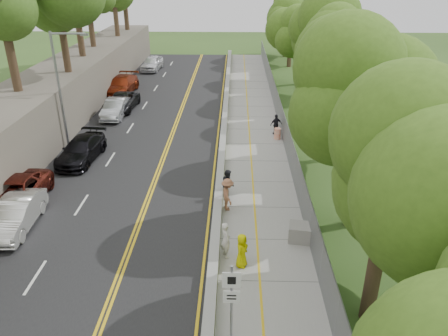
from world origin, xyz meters
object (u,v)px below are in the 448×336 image
signpost (232,295)px  construction_barrel (277,134)px  car_1 (16,215)px  concrete_block (302,233)px  car_2 (15,194)px  person_far (276,124)px  streetlight (62,83)px  painter_0 (242,251)px

signpost → construction_barrel: signpost is taller
construction_barrel → car_1: bearing=-138.3°
signpost → car_1: 12.62m
concrete_block → car_2: 15.16m
person_far → signpost: bearing=61.4°
streetlight → painter_0: bearing=-47.5°
streetlight → car_1: (0.89, -10.30, -3.86)m
person_far → painter_0: bearing=60.6°
concrete_block → person_far: 13.96m
painter_0 → concrete_block: bearing=-36.0°
construction_barrel → painter_0: bearing=-100.6°
streetlight → signpost: bearing=-55.9°
car_2 → painter_0: size_ratio=3.41×
concrete_block → car_2: car_2 is taller
construction_barrel → concrete_block: construction_barrel is taller
painter_0 → car_2: bearing=87.3°
signpost → concrete_block: (3.25, 6.02, -1.51)m
signpost → painter_0: signpost is taller
concrete_block → signpost: bearing=-118.4°
car_1 → person_far: size_ratio=2.86×
construction_barrel → concrete_block: size_ratio=0.68×
painter_0 → car_1: bearing=95.2°
painter_0 → person_far: bearing=9.2°
concrete_block → painter_0: painter_0 is taller
car_1 → car_2: (-1.02, 2.09, 0.00)m
signpost → person_far: size_ratio=1.98×
car_1 → construction_barrel: bearing=39.1°
signpost → painter_0: (0.40, 4.02, -1.13)m
construction_barrel → streetlight: bearing=-172.3°
construction_barrel → car_2: (-14.84, -10.21, 0.32)m
car_2 → signpost: bearing=-37.7°
signpost → car_2: 14.65m
streetlight → signpost: size_ratio=2.58×
streetlight → car_2: (-0.14, -8.21, -3.86)m
streetlight → concrete_block: size_ratio=6.59×
signpost → car_2: bearing=142.9°
streetlight → signpost: 20.72m
concrete_block → construction_barrel: bearing=90.2°
painter_0 → signpost: bearing=-166.7°
concrete_block → painter_0: 3.50m
construction_barrel → car_1: 18.51m
signpost → concrete_block: size_ratio=2.55×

